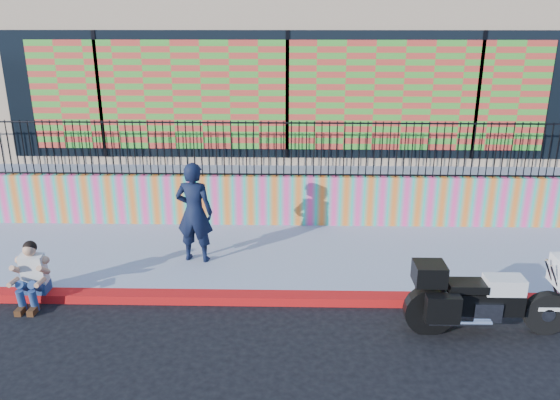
{
  "coord_description": "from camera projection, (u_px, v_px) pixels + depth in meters",
  "views": [
    {
      "loc": [
        0.12,
        -8.07,
        4.53
      ],
      "look_at": [
        -0.09,
        1.2,
        1.4
      ],
      "focal_mm": 35.0,
      "sensor_mm": 36.0,
      "label": 1
    }
  ],
  "objects": [
    {
      "name": "ground",
      "position": [
        284.0,
        302.0,
        9.1
      ],
      "size": [
        90.0,
        90.0,
        0.0
      ],
      "primitive_type": "plane",
      "color": "black",
      "rests_on": "ground"
    },
    {
      "name": "red_curb",
      "position": [
        284.0,
        298.0,
        9.08
      ],
      "size": [
        16.0,
        0.3,
        0.15
      ],
      "primitive_type": "cube",
      "color": "#A9100C",
      "rests_on": "ground"
    },
    {
      "name": "sidewalk",
      "position": [
        285.0,
        257.0,
        10.64
      ],
      "size": [
        16.0,
        3.0,
        0.15
      ],
      "primitive_type": "cube",
      "color": "#8A90A6",
      "rests_on": "ground"
    },
    {
      "name": "mural_wall",
      "position": [
        286.0,
        200.0,
        11.95
      ],
      "size": [
        16.0,
        0.2,
        1.1
      ],
      "primitive_type": "cube",
      "color": "#FF4391",
      "rests_on": "sidewalk"
    },
    {
      "name": "metal_fence",
      "position": [
        287.0,
        149.0,
        11.59
      ],
      "size": [
        15.8,
        0.04,
        1.2
      ],
      "primitive_type": null,
      "color": "black",
      "rests_on": "mural_wall"
    },
    {
      "name": "elevated_platform",
      "position": [
        288.0,
        150.0,
        16.81
      ],
      "size": [
        16.0,
        10.0,
        1.25
      ],
      "primitive_type": "cube",
      "color": "#8A90A6",
      "rests_on": "ground"
    },
    {
      "name": "storefront_building",
      "position": [
        289.0,
        63.0,
        15.76
      ],
      "size": [
        14.0,
        8.06,
        4.0
      ],
      "color": "tan",
      "rests_on": "elevated_platform"
    },
    {
      "name": "police_motorcycle",
      "position": [
        487.0,
        295.0,
        8.04
      ],
      "size": [
        2.41,
        0.8,
        1.5
      ],
      "color": "black",
      "rests_on": "ground"
    },
    {
      "name": "police_officer",
      "position": [
        194.0,
        212.0,
        10.04
      ],
      "size": [
        0.76,
        0.56,
        1.9
      ],
      "primitive_type": "imported",
      "rotation": [
        0.0,
        0.0,
        2.98
      ],
      "color": "black",
      "rests_on": "sidewalk"
    },
    {
      "name": "seated_man",
      "position": [
        31.0,
        281.0,
        8.86
      ],
      "size": [
        0.54,
        0.71,
        1.06
      ],
      "color": "navy",
      "rests_on": "ground"
    }
  ]
}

